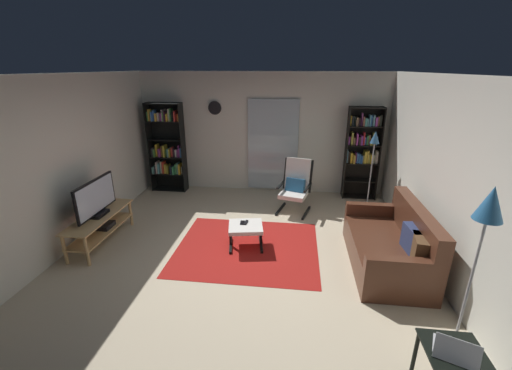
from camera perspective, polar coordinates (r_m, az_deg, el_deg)
ground_plane at (r=5.06m, az=-2.58°, el=-12.19°), size 7.02×7.02×0.00m
wall_back at (r=7.29m, az=1.04°, el=8.95°), size 5.60×0.06×2.60m
wall_left at (r=5.62m, az=-31.14°, el=2.72°), size 0.06×6.00×2.60m
wall_right at (r=4.85m, az=30.42°, el=0.51°), size 0.06×6.00×2.60m
glass_door_panel at (r=7.26m, az=2.94°, el=6.86°), size 1.10×0.01×2.00m
area_rug at (r=5.25m, az=-1.53°, el=-10.84°), size 2.19×1.89×0.01m
tv_stand at (r=5.81m, az=-25.42°, el=-6.17°), size 0.44×1.39×0.48m
television at (r=5.64m, az=-26.11°, el=-2.18°), size 0.20×0.99×0.58m
bookshelf_near_tv at (r=7.59m, az=-15.25°, el=6.48°), size 0.78×0.30×1.97m
bookshelf_near_sofa at (r=7.22m, az=18.01°, el=6.18°), size 0.69×0.30×1.93m
leather_sofa at (r=5.04m, az=22.51°, el=-9.82°), size 0.91×1.77×0.90m
lounge_armchair at (r=6.39m, az=6.93°, el=0.09°), size 0.70×0.77×1.02m
ottoman at (r=5.15m, az=-1.82°, el=-7.64°), size 0.59×0.56×0.37m
tv_remote at (r=5.18m, az=-1.77°, el=-6.53°), size 0.06×0.15×0.02m
cell_phone at (r=5.18m, az=-2.38°, el=-6.58°), size 0.08×0.14×0.01m
floor_lamp_by_sofa at (r=3.29m, az=35.26°, el=-4.85°), size 0.23×0.23×1.80m
floor_lamp_by_shelf at (r=6.62m, az=19.83°, el=5.90°), size 0.22×0.22×1.56m
side_table at (r=3.48m, az=31.10°, el=-24.83°), size 0.48×0.48×0.49m
laptop at (r=3.34m, az=31.47°, el=-23.38°), size 0.40×0.38×0.20m
wall_clock at (r=7.31m, az=-7.19°, el=13.19°), size 0.29×0.03×0.29m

